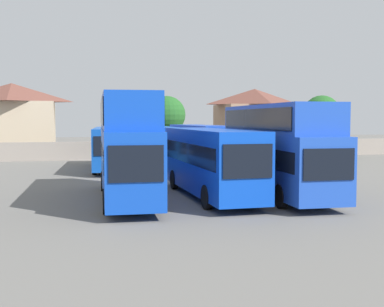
{
  "coord_description": "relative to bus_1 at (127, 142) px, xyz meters",
  "views": [
    {
      "loc": [
        -6.74,
        -24.65,
        4.07
      ],
      "look_at": [
        0.0,
        3.0,
        2.07
      ],
      "focal_mm": 46.76,
      "sensor_mm": 36.0,
      "label": 1
    }
  ],
  "objects": [
    {
      "name": "bus_5",
      "position": [
        4.13,
        15.52,
        -0.97
      ],
      "size": [
        2.93,
        11.74,
        3.4
      ],
      "rotation": [
        0.0,
        0.0,
        -1.6
      ],
      "color": "blue",
      "rests_on": "ground"
    },
    {
      "name": "tree_behind_wall",
      "position": [
        23.04,
        23.22,
        1.59
      ],
      "size": [
        3.93,
        3.93,
        6.51
      ],
      "color": "brown",
      "rests_on": "ground"
    },
    {
      "name": "bus_2",
      "position": [
        4.25,
        -0.07,
        -0.91
      ],
      "size": [
        2.68,
        10.94,
        3.51
      ],
      "rotation": [
        0.0,
        0.0,
        -1.55
      ],
      "color": "blue",
      "rests_on": "ground"
    },
    {
      "name": "ground",
      "position": [
        4.02,
        17.84,
        -2.92
      ],
      "size": [
        140.0,
        140.0,
        0.0
      ],
      "primitive_type": "plane",
      "color": "slate"
    },
    {
      "name": "bus_1",
      "position": [
        0.0,
        0.0,
        0.0
      ],
      "size": [
        2.98,
        11.4,
        5.19
      ],
      "rotation": [
        0.0,
        0.0,
        -1.62
      ],
      "color": "blue",
      "rests_on": "ground"
    },
    {
      "name": "house_terrace_left",
      "position": [
        -8.82,
        32.56,
        1.1
      ],
      "size": [
        9.28,
        6.76,
        7.88
      ],
      "color": "#C6B293",
      "rests_on": "ground"
    },
    {
      "name": "bus_3",
      "position": [
        7.83,
        -0.37,
        -0.22
      ],
      "size": [
        3.02,
        11.69,
        4.78
      ],
      "rotation": [
        0.0,
        0.0,
        -1.61
      ],
      "color": "blue",
      "rests_on": "ground"
    },
    {
      "name": "bus_6",
      "position": [
        7.66,
        14.95,
        -0.91
      ],
      "size": [
        3.03,
        10.74,
        3.52
      ],
      "rotation": [
        0.0,
        0.0,
        -1.52
      ],
      "color": "blue",
      "rests_on": "ground"
    },
    {
      "name": "house_terrace_centre",
      "position": [
        19.4,
        33.41,
        1.01
      ],
      "size": [
        8.9,
        7.65,
        7.72
      ],
      "color": "#9E7A60",
      "rests_on": "ground"
    },
    {
      "name": "bus_4",
      "position": [
        0.34,
        15.36,
        -1.01
      ],
      "size": [
        3.4,
        11.79,
        3.33
      ],
      "rotation": [
        0.0,
        0.0,
        -1.66
      ],
      "color": "blue",
      "rests_on": "ground"
    },
    {
      "name": "tree_left_of_lot",
      "position": [
        7.31,
        27.72,
        1.52
      ],
      "size": [
        3.99,
        3.99,
        6.48
      ],
      "color": "brown",
      "rests_on": "ground"
    },
    {
      "name": "depot_boundary_wall",
      "position": [
        4.02,
        25.22,
        -2.02
      ],
      "size": [
        56.0,
        0.5,
        1.8
      ],
      "primitive_type": "cube",
      "color": "gray",
      "rests_on": "ground"
    }
  ]
}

